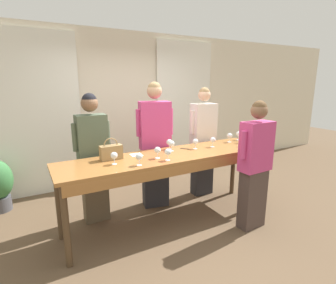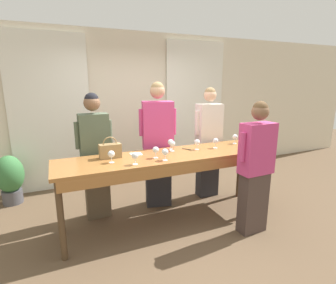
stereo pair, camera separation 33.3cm
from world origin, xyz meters
TOP-DOWN VIEW (x-y plane):
  - ground_plane at (0.00, 0.00)m, footprint 18.00×18.00m
  - wall_back at (0.00, 1.93)m, footprint 12.00×0.06m
  - curtain_panel_left at (-1.40, 1.86)m, footprint 1.30×0.03m
  - curtain_panel_right at (1.40, 1.86)m, footprint 1.30×0.03m
  - tasting_bar at (0.00, -0.03)m, footprint 2.92×0.72m
  - wine_bottle at (1.29, -0.11)m, footprint 0.08×0.08m
  - handbag at (-0.75, 0.15)m, footprint 0.27×0.11m
  - wine_glass_front_left at (1.27, 0.03)m, footprint 0.08×0.08m
  - wine_glass_front_mid at (0.44, 0.07)m, footprint 0.08×0.08m
  - wine_glass_front_right at (-0.78, -0.05)m, footprint 0.08×0.08m
  - wine_glass_center_left at (0.11, 0.23)m, footprint 0.08×0.08m
  - wine_glass_center_mid at (-0.17, -0.22)m, footprint 0.08×0.08m
  - wine_glass_center_right at (-0.24, -0.08)m, footprint 0.08×0.08m
  - wine_glass_back_left at (-0.54, -0.23)m, footprint 0.08×0.08m
  - wine_glass_back_mid at (0.09, 0.13)m, footprint 0.08×0.08m
  - wine_glass_back_right at (1.39, 0.20)m, footprint 0.08×0.08m
  - wine_glass_near_host at (1.18, -0.24)m, footprint 0.08×0.08m
  - wine_glass_by_bottle at (1.16, 0.15)m, footprint 0.08×0.08m
  - wine_glass_by_handbag at (0.73, 0.04)m, footprint 0.08×0.08m
  - napkin at (-0.41, 0.19)m, footprint 0.15×0.15m
  - pen at (0.31, 0.14)m, footprint 0.09×0.11m
  - guest_olive_jacket at (-0.88, 0.54)m, footprint 0.50×0.23m
  - guest_pink_top at (0.04, 0.54)m, footprint 0.56×0.36m
  - guest_cream_sweater at (0.93, 0.54)m, footprint 0.51×0.24m
  - host_pouring at (0.87, -0.65)m, footprint 0.53×0.23m

SIDE VIEW (x-z plane):
  - ground_plane at x=0.00m, z-range 0.00..0.00m
  - tasting_bar at x=0.00m, z-range 0.38..1.34m
  - host_pouring at x=0.87m, z-range 0.03..1.70m
  - guest_olive_jacket at x=-0.88m, z-range 0.04..1.80m
  - guest_cream_sweater at x=0.93m, z-range 0.03..1.83m
  - napkin at x=-0.41m, z-range 0.96..0.96m
  - pen at x=0.31m, z-range 0.96..0.97m
  - guest_pink_top at x=0.04m, z-range 0.02..1.91m
  - handbag at x=-0.75m, z-range 0.92..1.19m
  - wine_glass_front_left at x=1.27m, z-range 0.99..1.13m
  - wine_glass_front_mid at x=0.44m, z-range 0.99..1.13m
  - wine_glass_center_left at x=0.11m, z-range 0.99..1.13m
  - wine_glass_back_mid at x=0.09m, z-range 0.99..1.13m
  - wine_glass_back_right at x=1.39m, z-range 0.99..1.13m
  - wine_glass_near_host at x=1.18m, z-range 0.99..1.13m
  - wine_glass_by_handbag at x=0.73m, z-range 0.99..1.13m
  - wine_glass_front_right at x=-0.78m, z-range 0.99..1.14m
  - wine_glass_center_mid at x=-0.17m, z-range 0.99..1.14m
  - wine_glass_center_right at x=-0.24m, z-range 0.99..1.14m
  - wine_glass_back_left at x=-0.54m, z-range 0.99..1.14m
  - wine_glass_by_bottle at x=1.16m, z-range 0.99..1.14m
  - wine_bottle at x=1.29m, z-range 0.92..1.24m
  - curtain_panel_left at x=-1.40m, z-range 0.00..2.69m
  - curtain_panel_right at x=1.40m, z-range 0.00..2.69m
  - wall_back at x=0.00m, z-range 0.00..2.80m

